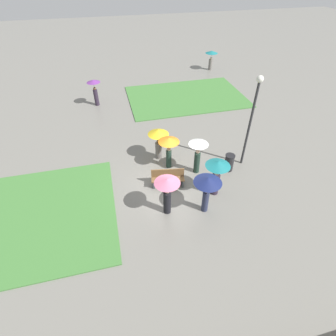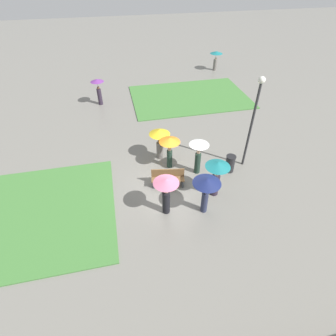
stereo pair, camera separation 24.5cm
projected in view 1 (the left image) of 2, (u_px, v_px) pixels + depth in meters
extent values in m
plane|color=slate|center=(171.00, 183.00, 13.06)|extent=(90.00, 90.00, 0.00)
cube|color=#427A38|center=(10.00, 222.00, 11.13)|extent=(8.81, 6.24, 0.06)
cube|color=#427A38|center=(186.00, 96.00, 20.76)|extent=(8.99, 6.05, 0.06)
cube|color=brown|center=(168.00, 179.00, 12.63)|extent=(1.64, 0.68, 0.05)
cube|color=brown|center=(168.00, 173.00, 12.61)|extent=(1.58, 0.32, 0.45)
cube|color=#383D42|center=(154.00, 183.00, 12.74)|extent=(0.14, 0.39, 0.40)
cube|color=#383D42|center=(182.00, 182.00, 12.81)|extent=(0.14, 0.39, 0.40)
cylinder|color=#2D2D30|center=(249.00, 127.00, 12.88)|extent=(0.12, 0.12, 4.47)
sphere|color=white|center=(260.00, 79.00, 11.35)|extent=(0.32, 0.32, 0.32)
cylinder|color=#232326|center=(229.00, 163.00, 13.56)|extent=(0.47, 0.47, 0.91)
cylinder|color=black|center=(230.00, 156.00, 13.26)|extent=(0.51, 0.51, 0.03)
cylinder|color=#1E3328|center=(169.00, 159.00, 13.73)|extent=(0.32, 0.32, 1.04)
sphere|color=tan|center=(169.00, 149.00, 13.33)|extent=(0.20, 0.20, 0.20)
cylinder|color=#4C4C4F|center=(169.00, 145.00, 13.15)|extent=(0.02, 0.02, 0.35)
cone|color=orange|center=(169.00, 140.00, 12.97)|extent=(1.08, 1.08, 0.22)
cylinder|color=slate|center=(159.00, 150.00, 14.36)|extent=(0.52, 0.52, 0.97)
sphere|color=brown|center=(159.00, 141.00, 13.99)|extent=(0.21, 0.21, 0.21)
cylinder|color=#4C4C4F|center=(158.00, 137.00, 13.81)|extent=(0.02, 0.02, 0.35)
cone|color=gold|center=(158.00, 132.00, 13.61)|extent=(1.12, 1.12, 0.28)
cylinder|color=black|center=(167.00, 202.00, 11.25)|extent=(0.38, 0.38, 1.16)
sphere|color=tan|center=(167.00, 191.00, 10.81)|extent=(0.21, 0.21, 0.21)
cylinder|color=#4C4C4F|center=(167.00, 186.00, 10.63)|extent=(0.02, 0.02, 0.35)
cone|color=pink|center=(167.00, 181.00, 10.46)|extent=(1.08, 1.08, 0.20)
cylinder|color=#1E3328|center=(197.00, 163.00, 13.35)|extent=(0.42, 0.42, 1.19)
sphere|color=tan|center=(198.00, 152.00, 12.91)|extent=(0.19, 0.19, 0.19)
cylinder|color=#4C4C4F|center=(198.00, 147.00, 12.74)|extent=(0.02, 0.02, 0.35)
cone|color=white|center=(199.00, 142.00, 12.54)|extent=(0.98, 0.98, 0.26)
cylinder|color=#2D2333|center=(215.00, 184.00, 12.18)|extent=(0.41, 0.41, 1.11)
sphere|color=beige|center=(217.00, 173.00, 11.77)|extent=(0.19, 0.19, 0.19)
cylinder|color=#4C4C4F|center=(217.00, 169.00, 11.59)|extent=(0.02, 0.02, 0.35)
cone|color=#197075|center=(218.00, 164.00, 11.40)|extent=(1.12, 1.12, 0.25)
cylinder|color=#282D47|center=(205.00, 201.00, 11.35)|extent=(0.40, 0.40, 1.10)
sphere|color=beige|center=(207.00, 190.00, 10.93)|extent=(0.21, 0.21, 0.21)
cylinder|color=#4C4C4F|center=(207.00, 186.00, 10.75)|extent=(0.02, 0.02, 0.35)
cone|color=navy|center=(208.00, 180.00, 10.57)|extent=(1.18, 1.18, 0.24)
cylinder|color=#2D2333|center=(96.00, 98.00, 19.31)|extent=(0.43, 0.43, 1.18)
sphere|color=brown|center=(95.00, 89.00, 18.86)|extent=(0.20, 0.20, 0.20)
cylinder|color=#4C4C4F|center=(94.00, 85.00, 18.69)|extent=(0.02, 0.02, 0.35)
cone|color=#703389|center=(93.00, 81.00, 18.52)|extent=(0.95, 0.95, 0.19)
cylinder|color=slate|center=(210.00, 65.00, 25.26)|extent=(0.47, 0.47, 0.96)
sphere|color=beige|center=(211.00, 58.00, 24.89)|extent=(0.22, 0.22, 0.22)
cylinder|color=#4C4C4F|center=(211.00, 55.00, 24.71)|extent=(0.02, 0.02, 0.35)
cone|color=#197075|center=(212.00, 52.00, 24.53)|extent=(1.16, 1.16, 0.21)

